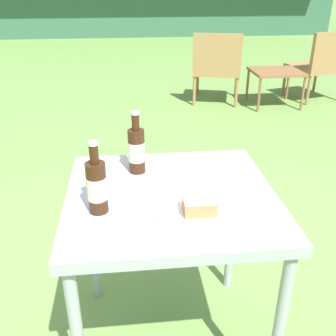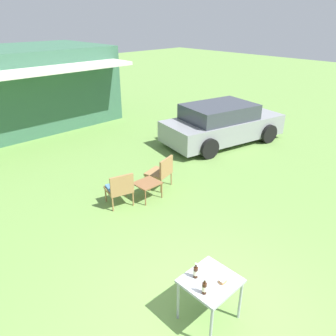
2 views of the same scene
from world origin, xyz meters
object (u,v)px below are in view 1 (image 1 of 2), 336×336
patio_table (171,214)px  wicker_chair_plain (321,63)px  cola_bottle_near (137,150)px  cola_bottle_far (97,186)px  wicker_chair_cushioned (217,65)px  garden_side_table (276,74)px  cake_on_plate (195,209)px

patio_table → wicker_chair_plain: bearing=57.0°
cola_bottle_near → cola_bottle_far: same height
cola_bottle_far → cola_bottle_near: bearing=63.8°
wicker_chair_cushioned → patio_table: 3.60m
garden_side_table → cola_bottle_far: cola_bottle_far is taller
garden_side_table → cola_bottle_near: bearing=-119.3°
wicker_chair_plain → cake_on_plate: (-2.18, -3.59, 0.29)m
wicker_chair_cushioned → patio_table: size_ratio=1.14×
patio_table → cake_on_plate: bearing=-68.0°
wicker_chair_cushioned → cola_bottle_far: bearing=86.2°
garden_side_table → cola_bottle_far: size_ratio=2.33×
garden_side_table → patio_table: patio_table is taller
wicker_chair_plain → cola_bottle_far: size_ratio=3.45×
wicker_chair_plain → wicker_chair_cushioned: bearing=-16.0°
wicker_chair_cushioned → cake_on_plate: (-0.89, -3.62, 0.30)m
wicker_chair_plain → patio_table: size_ratio=1.14×
wicker_chair_plain → garden_side_table: size_ratio=1.48×
cola_bottle_near → cola_bottle_far: size_ratio=1.00×
cake_on_plate → cola_bottle_near: cola_bottle_near is taller
wicker_chair_plain → cola_bottle_near: (-2.35, -3.26, 0.36)m
patio_table → cola_bottle_near: (-0.11, 0.18, 0.18)m
wicker_chair_cushioned → cake_on_plate: 3.74m
wicker_chair_plain → cola_bottle_near: size_ratio=3.45×
wicker_chair_cushioned → cake_on_plate: size_ratio=3.97×
cola_bottle_far → patio_table: bearing=19.9°
cake_on_plate → cola_bottle_near: bearing=117.3°
wicker_chair_cushioned → patio_table: (-0.95, -3.47, 0.19)m
wicker_chair_cushioned → cake_on_plate: bearing=90.9°
garden_side_table → cola_bottle_near: (-1.73, -3.09, 0.45)m
wicker_chair_plain → cake_on_plate: size_ratio=3.97×
garden_side_table → cola_bottle_far: (-1.87, -3.36, 0.45)m
garden_side_table → cake_on_plate: size_ratio=2.68×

